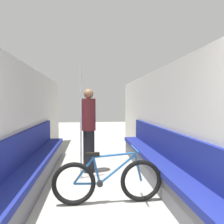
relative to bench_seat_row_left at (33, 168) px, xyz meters
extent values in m
cube|color=beige|center=(-0.23, -0.02, 0.80)|extent=(0.10, 8.86, 2.26)
cube|color=beige|center=(2.57, -0.02, 0.80)|extent=(0.10, 8.86, 2.26)
cube|color=#5B5B60|center=(0.03, 0.00, -0.14)|extent=(0.36, 4.54, 0.37)
cube|color=navy|center=(0.03, 0.00, 0.09)|extent=(0.42, 4.54, 0.10)
cube|color=navy|center=(-0.15, 0.00, 0.41)|extent=(0.07, 4.54, 0.53)
cube|color=#5B5B60|center=(2.31, 0.00, -0.14)|extent=(0.36, 4.54, 0.37)
cube|color=navy|center=(2.31, 0.00, 0.09)|extent=(0.42, 4.54, 0.10)
cube|color=navy|center=(2.49, 0.00, 0.41)|extent=(0.07, 4.54, 0.53)
torus|color=black|center=(0.79, -0.77, -0.01)|extent=(0.64, 0.07, 0.64)
torus|color=black|center=(1.80, -0.77, -0.01)|extent=(0.64, 0.07, 0.64)
cylinder|color=#1E5693|center=(0.98, -0.77, -0.02)|extent=(0.38, 0.03, 0.05)
cylinder|color=#1E5693|center=(0.93, -0.77, 0.18)|extent=(0.31, 0.03, 0.39)
cylinder|color=#1E5693|center=(1.12, -0.77, 0.20)|extent=(0.13, 0.03, 0.46)
cylinder|color=#1E5693|center=(1.43, -0.77, 0.18)|extent=(0.55, 0.03, 0.44)
cylinder|color=#1E5693|center=(1.38, -0.77, 0.40)|extent=(0.64, 0.03, 0.08)
cylinder|color=#1E5693|center=(1.75, -0.77, 0.20)|extent=(0.13, 0.03, 0.42)
cylinder|color=black|center=(1.17, -0.77, -0.02)|extent=(0.09, 0.06, 0.09)
cube|color=black|center=(1.07, -0.77, 0.43)|extent=(0.20, 0.07, 0.04)
cylinder|color=#1E5693|center=(1.70, -0.77, 0.49)|extent=(0.02, 0.46, 0.02)
cylinder|color=gray|center=(0.85, 0.30, -0.32)|extent=(0.08, 0.08, 0.01)
cylinder|color=silver|center=(0.85, 0.30, 0.79)|extent=(0.04, 0.04, 2.24)
cylinder|color=black|center=(1.01, 0.66, 0.13)|extent=(0.25, 0.25, 0.92)
cylinder|color=#5B1E23|center=(1.01, 0.66, 0.93)|extent=(0.30, 0.30, 0.69)
sphere|color=#936B4C|center=(1.01, 0.66, 1.38)|extent=(0.21, 0.21, 0.21)
camera|label=1|loc=(1.01, -3.70, 1.18)|focal=32.00mm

